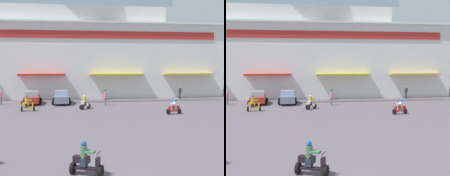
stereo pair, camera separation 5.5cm
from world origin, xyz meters
TOP-DOWN VIEW (x-y plane):
  - ground_plane at (0.00, 13.00)m, footprint 128.00×128.00m
  - colonial_building at (-0.00, 37.19)m, footprint 40.84×19.77m
  - parked_car_0 at (-5.70, 26.22)m, footprint 2.46×4.17m
  - parked_car_1 at (-2.25, 26.03)m, footprint 2.38×4.53m
  - scooter_rider_0 at (8.65, 17.36)m, footprint 1.42×0.76m
  - scooter_rider_3 at (0.35, 21.61)m, footprint 1.25×1.52m
  - scooter_rider_4 at (-0.42, 3.21)m, footprint 1.53×1.06m
  - scooter_rider_5 at (-5.46, 20.97)m, footprint 1.37×0.60m
  - pedestrian_0 at (2.79, 23.94)m, footprint 0.41×0.41m
  - pedestrian_1 at (13.49, 28.61)m, footprint 0.40×0.40m
  - pedestrian_2 at (3.30, 28.97)m, footprint 0.44×0.44m
  - pedestrian_3 at (-9.19, 26.04)m, footprint 0.37×0.37m

SIDE VIEW (x-z plane):
  - ground_plane at x=0.00m, z-range 0.00..0.00m
  - scooter_rider_0 at x=8.65m, z-range -0.13..1.31m
  - scooter_rider_3 at x=0.35m, z-range -0.12..1.38m
  - scooter_rider_4 at x=-0.42m, z-range -0.14..1.41m
  - scooter_rider_5 at x=-5.46m, z-range -0.14..1.46m
  - parked_car_0 at x=-5.70m, z-range 0.00..1.53m
  - parked_car_1 at x=-2.25m, z-range 0.00..1.61m
  - pedestrian_2 at x=3.30m, z-range 0.10..1.67m
  - pedestrian_0 at x=2.79m, z-range 0.10..1.68m
  - pedestrian_1 at x=13.49m, z-range 0.11..1.79m
  - pedestrian_3 at x=-9.19m, z-range 0.13..1.80m
  - colonial_building at x=0.00m, z-range -1.37..17.88m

